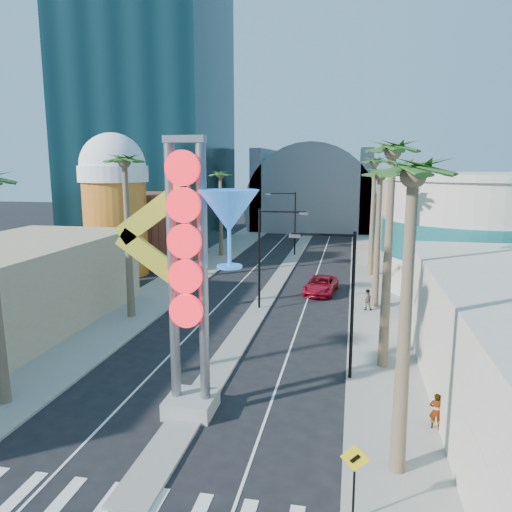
{
  "coord_description": "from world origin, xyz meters",
  "views": [
    {
      "loc": [
        7.08,
        -17.5,
        11.35
      ],
      "look_at": [
        0.03,
        18.54,
        4.59
      ],
      "focal_mm": 35.0,
      "sensor_mm": 36.0,
      "label": 1
    }
  ],
  "objects_px": {
    "neon_sign": "(205,259)",
    "red_pickup": "(321,285)",
    "pedestrian_b": "(367,300)",
    "pedestrian_a": "(436,411)"
  },
  "relations": [
    {
      "from": "neon_sign",
      "to": "red_pickup",
      "type": "distance_m",
      "value": 24.22
    },
    {
      "from": "neon_sign",
      "to": "pedestrian_b",
      "type": "relative_size",
      "value": 7.54
    },
    {
      "from": "red_pickup",
      "to": "pedestrian_a",
      "type": "xyz_separation_m",
      "value": [
        6.4,
        -22.61,
        0.19
      ]
    },
    {
      "from": "neon_sign",
      "to": "pedestrian_b",
      "type": "xyz_separation_m",
      "value": [
        7.54,
        18.02,
        -6.32
      ]
    },
    {
      "from": "red_pickup",
      "to": "pedestrian_b",
      "type": "relative_size",
      "value": 3.29
    },
    {
      "from": "neon_sign",
      "to": "pedestrian_a",
      "type": "relative_size",
      "value": 7.81
    },
    {
      "from": "pedestrian_a",
      "to": "pedestrian_b",
      "type": "height_order",
      "value": "pedestrian_b"
    },
    {
      "from": "pedestrian_a",
      "to": "pedestrian_b",
      "type": "distance_m",
      "value": 17.78
    },
    {
      "from": "pedestrian_b",
      "to": "red_pickup",
      "type": "bearing_deg",
      "value": -57.0
    },
    {
      "from": "neon_sign",
      "to": "pedestrian_a",
      "type": "height_order",
      "value": "neon_sign"
    }
  ]
}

